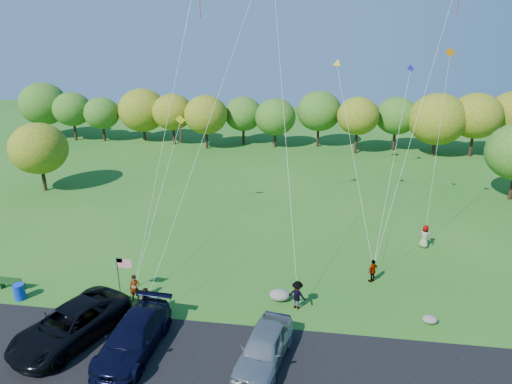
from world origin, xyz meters
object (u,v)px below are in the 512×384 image
Objects in this scene: flyer_a at (135,288)px; flyer_b at (147,302)px; minivan_dark at (70,325)px; minivan_navy at (133,337)px; flyer_c at (297,295)px; trash_barrel at (19,292)px; park_bench at (11,283)px; flyer_d at (373,271)px; flyer_e at (425,236)px; minivan_silver at (264,348)px.

flyer_b reaches higher than flyer_a.
minivan_dark is 3.73× the size of flyer_b.
flyer_c is at bearing 35.27° from minivan_navy.
flyer_c is 17.15m from trash_barrel.
flyer_d is at bearing 11.29° from park_bench.
flyer_b is 1.00× the size of flyer_c.
minivan_dark is 25.19m from flyer_e.
minivan_silver reaches higher than flyer_a.
flyer_b is 9.80m from park_bench.
trash_barrel is (-17.08, -1.46, -0.39)m from flyer_c.
trash_barrel is at bearing 50.28° from flyer_e.
flyer_d is at bearing 79.94° from flyer_e.
minivan_navy reaches higher than park_bench.
flyer_a is 1.74× the size of trash_barrel.
flyer_d is 23.46m from park_bench.
minivan_navy is 3.58× the size of park_bench.
minivan_navy reaches higher than flyer_d.
minivan_dark is 3.81× the size of flyer_a.
park_bench is (-8.41, 0.08, -0.38)m from flyer_a.
flyer_c reaches higher than trash_barrel.
flyer_e is at bearing 20.54° from park_bench.
minivan_dark reaches higher than flyer_d.
minivan_navy is (3.70, -0.44, -0.05)m from minivan_dark.
minivan_navy is at bearing -82.01° from flyer_a.
flyer_d is 0.89× the size of flyer_e.
flyer_d is 22.45m from trash_barrel.
flyer_e is 29.14m from park_bench.
minivan_silver is at bearing -26.39° from flyer_b.
trash_barrel is at bearing -35.73° from park_bench.
flyer_a is (-8.51, 4.34, -0.06)m from minivan_silver.
minivan_navy is at bearing 53.46° from flyer_c.
flyer_a is at bearing 129.39° from flyer_b.
minivan_silver reaches higher than trash_barrel.
minivan_silver is 9.55m from flyer_a.
flyer_a reaches higher than trash_barrel.
minivan_navy is 3.36× the size of flyer_e.
trash_barrel is (1.22, -0.91, 0.01)m from park_bench.
minivan_navy is 11.13m from park_bench.
minivan_silver is 17.49m from park_bench.
flyer_c is (9.89, 0.63, 0.02)m from flyer_a.
minivan_dark is 12.75m from flyer_c.
flyer_b is (-0.46, 3.13, -0.04)m from minivan_navy.
minivan_navy is at bearing 67.76° from flyer_e.
minivan_dark is 10.49m from minivan_silver.
flyer_b is at bearing 101.50° from minivan_navy.
flyer_c is (11.87, 4.67, -0.09)m from minivan_dark.
flyer_a is 0.98× the size of flyer_b.
flyer_c is 12.99m from flyer_e.
park_bench is at bearing 168.74° from minivan_dark.
flyer_e is at bearing 14.29° from flyer_a.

